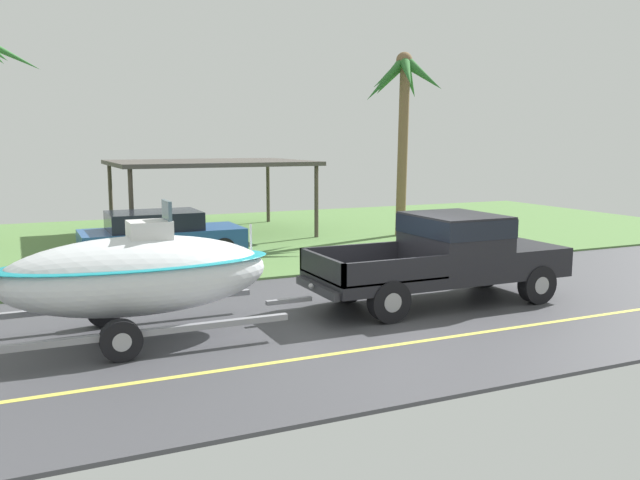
# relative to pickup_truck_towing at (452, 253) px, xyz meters

# --- Properties ---
(ground) EXTENTS (36.00, 22.00, 0.11)m
(ground) POSITION_rel_pickup_truck_towing_xyz_m (-1.77, 8.06, -1.03)
(ground) COLOR #424247
(pickup_truck_towing) EXTENTS (5.59, 2.03, 1.83)m
(pickup_truck_towing) POSITION_rel_pickup_truck_towing_xyz_m (0.00, 0.00, 0.00)
(pickup_truck_towing) COLOR black
(pickup_truck_towing) RESTS_ON ground
(boat_on_trailer) EXTENTS (5.71, 2.37, 2.34)m
(boat_on_trailer) POSITION_rel_pickup_truck_towing_xyz_m (-6.40, -0.00, 0.08)
(boat_on_trailer) COLOR gray
(boat_on_trailer) RESTS_ON ground
(parked_sedan_near) EXTENTS (4.42, 1.93, 1.38)m
(parked_sedan_near) POSITION_rel_pickup_truck_towing_xyz_m (-4.55, 7.40, -0.35)
(parked_sedan_near) COLOR #234C89
(parked_sedan_near) RESTS_ON ground
(carport_awning) EXTENTS (6.63, 5.27, 2.63)m
(carport_awning) POSITION_rel_pickup_truck_towing_xyz_m (-1.95, 11.75, 1.48)
(carport_awning) COLOR #4C4238
(carport_awning) RESTS_ON ground
(palm_tree_near_right) EXTENTS (2.94, 3.30, 6.27)m
(palm_tree_near_right) POSITION_rel_pickup_truck_towing_xyz_m (3.99, 8.55, 3.84)
(palm_tree_near_right) COLOR brown
(palm_tree_near_right) RESTS_ON ground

